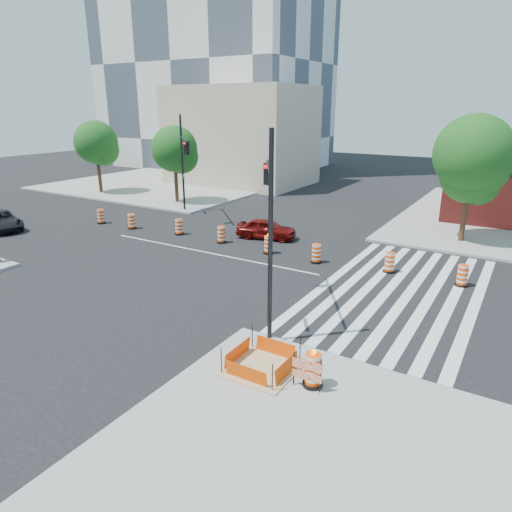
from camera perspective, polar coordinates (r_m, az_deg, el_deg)
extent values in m
plane|color=black|center=(26.35, -6.13, 0.43)|extent=(120.00, 120.00, 0.00)
cube|color=gray|center=(51.08, -10.02, 9.05)|extent=(22.00, 22.00, 0.15)
cube|color=silver|center=(22.68, 9.76, -2.71)|extent=(0.45, 13.50, 0.01)
cube|color=silver|center=(22.40, 11.90, -3.12)|extent=(0.45, 13.50, 0.01)
cube|color=silver|center=(22.15, 14.08, -3.54)|extent=(0.45, 13.50, 0.01)
cube|color=silver|center=(21.93, 16.32, -3.96)|extent=(0.45, 13.50, 0.01)
cube|color=silver|center=(21.74, 18.60, -4.38)|extent=(0.45, 13.50, 0.01)
cube|color=silver|center=(21.60, 20.91, -4.80)|extent=(0.45, 13.50, 0.01)
cube|color=silver|center=(21.48, 23.26, -5.22)|extent=(0.45, 13.50, 0.01)
cube|color=silver|center=(21.41, 25.63, -5.64)|extent=(0.45, 13.50, 0.01)
cube|color=silver|center=(26.35, -6.13, 0.44)|extent=(14.00, 0.12, 0.01)
cube|color=tan|center=(14.82, 0.68, -13.73)|extent=(2.20, 2.20, 0.05)
cube|color=#E74504|center=(14.04, -1.26, -14.52)|extent=(1.44, 0.02, 0.55)
cube|color=#E74504|center=(15.36, 2.44, -11.41)|extent=(1.44, 0.02, 0.55)
cube|color=#E74504|center=(15.10, -2.32, -11.97)|extent=(0.02, 1.44, 0.55)
cube|color=#E74504|center=(14.32, 3.87, -13.85)|extent=(0.02, 1.44, 0.55)
cylinder|color=black|center=(14.38, -4.37, -12.88)|extent=(0.04, 0.04, 0.90)
cylinder|color=black|center=(13.55, 2.05, -14.97)|extent=(0.04, 0.04, 0.90)
cylinder|color=black|center=(15.67, -0.47, -10.01)|extent=(0.04, 0.04, 0.90)
cylinder|color=black|center=(14.92, 5.53, -11.68)|extent=(0.04, 0.04, 0.90)
cube|color=#B7A78C|center=(50.08, -1.86, 14.80)|extent=(14.00, 10.00, 10.00)
imported|color=#5E0A08|center=(28.86, 1.30, 3.45)|extent=(4.02, 2.34, 1.29)
imported|color=black|center=(35.53, -29.31, 3.90)|extent=(4.94, 3.39, 1.26)
cylinder|color=black|center=(15.21, 1.81, 2.00)|extent=(0.16, 0.16, 7.24)
cylinder|color=black|center=(17.46, 1.64, 10.80)|extent=(2.91, 4.70, 0.11)
cube|color=black|center=(19.40, 1.49, 10.21)|extent=(0.29, 0.25, 0.90)
sphere|color=#FF0C0C|center=(19.20, 1.23, 11.08)|extent=(0.16, 0.16, 0.16)
cube|color=#0C591E|center=(16.34, 1.70, -0.16)|extent=(0.59, 0.95, 0.23)
cylinder|color=black|center=(36.52, -9.19, 11.38)|extent=(0.16, 0.16, 7.27)
cylinder|color=black|center=(33.63, -9.01, 14.23)|extent=(3.89, 3.97, 0.11)
cube|color=black|center=(31.76, -8.69, 13.20)|extent=(0.29, 0.25, 0.91)
sphere|color=#FF0C0C|center=(31.60, -8.94, 13.74)|extent=(0.16, 0.16, 0.16)
cube|color=#0C591E|center=(35.74, -9.01, 9.77)|extent=(0.79, 0.80, 0.23)
cylinder|color=black|center=(14.10, 7.08, -15.59)|extent=(0.61, 0.61, 0.10)
cylinder|color=#F84405|center=(13.83, 7.16, -13.84)|extent=(0.49, 0.49, 0.97)
sphere|color=#FF990C|center=(13.54, 7.25, -11.83)|extent=(0.16, 0.16, 0.16)
cube|color=#F84405|center=(13.58, 6.43, -13.46)|extent=(0.93, 0.09, 0.30)
cube|color=#F84405|center=(13.76, 6.38, -14.69)|extent=(0.93, 0.09, 0.24)
cylinder|color=black|center=(13.82, 4.77, -13.83)|extent=(0.04, 0.04, 1.09)
cylinder|color=black|center=(13.57, 8.07, -14.63)|extent=(0.04, 0.04, 1.09)
cylinder|color=#382314|center=(46.34, -19.02, 9.99)|extent=(0.33, 0.33, 4.25)
sphere|color=#144614|center=(46.08, -19.37, 13.25)|extent=(3.99, 3.99, 3.99)
sphere|color=#144614|center=(45.94, -18.56, 12.48)|extent=(2.92, 2.92, 2.92)
sphere|color=#144614|center=(46.30, -19.85, 12.72)|extent=(2.66, 2.66, 2.66)
cylinder|color=#382314|center=(39.90, -9.96, 9.38)|extent=(0.31, 0.31, 4.09)
sphere|color=#144614|center=(39.60, -10.17, 13.03)|extent=(3.83, 3.83, 3.83)
sphere|color=#144614|center=(39.56, -9.29, 12.14)|extent=(2.81, 2.81, 2.81)
sphere|color=#144614|center=(39.74, -10.76, 12.46)|extent=(2.55, 2.55, 2.55)
cylinder|color=#382314|center=(30.78, 24.60, 5.00)|extent=(0.30, 0.30, 3.66)
sphere|color=#144614|center=(30.41, 25.17, 9.19)|extent=(3.43, 3.43, 3.43)
sphere|color=#144614|center=(30.72, 25.98, 8.07)|extent=(2.52, 2.52, 2.52)
sphere|color=#144614|center=(30.31, 24.32, 8.62)|extent=(2.29, 2.29, 2.29)
cylinder|color=#382314|center=(30.26, 24.76, 5.89)|extent=(0.31, 0.31, 4.80)
sphere|color=#144614|center=(29.85, 25.53, 11.51)|extent=(4.50, 4.50, 4.50)
sphere|color=#144614|center=(30.17, 26.33, 10.01)|extent=(3.30, 3.30, 3.30)
sphere|color=#144614|center=(29.75, 24.61, 10.73)|extent=(3.00, 3.00, 3.00)
cylinder|color=black|center=(34.60, -18.74, 3.97)|extent=(0.60, 0.60, 0.10)
cylinder|color=#F84405|center=(34.49, -18.83, 4.77)|extent=(0.48, 0.48, 0.95)
cylinder|color=black|center=(32.47, -15.21, 3.41)|extent=(0.60, 0.60, 0.10)
cylinder|color=#F84405|center=(32.35, -15.29, 4.26)|extent=(0.48, 0.48, 0.95)
cylinder|color=black|center=(30.32, -9.56, 2.77)|extent=(0.60, 0.60, 0.10)
cylinder|color=#F84405|center=(30.19, -9.61, 3.68)|extent=(0.48, 0.48, 0.95)
cylinder|color=black|center=(28.16, -4.33, 1.77)|extent=(0.60, 0.60, 0.10)
cylinder|color=#F84405|center=(28.03, -4.35, 2.75)|extent=(0.48, 0.48, 0.95)
cylinder|color=black|center=(26.05, 1.56, 0.44)|extent=(0.60, 0.60, 0.10)
cylinder|color=#F84405|center=(25.90, 1.57, 1.49)|extent=(0.48, 0.48, 0.95)
sphere|color=#FF990C|center=(25.75, 1.58, 2.66)|extent=(0.16, 0.16, 0.16)
cylinder|color=black|center=(24.73, 7.51, -0.71)|extent=(0.60, 0.60, 0.10)
cylinder|color=#F84405|center=(24.57, 7.56, 0.40)|extent=(0.48, 0.48, 0.95)
cylinder|color=black|center=(24.08, 16.27, -1.83)|extent=(0.60, 0.60, 0.10)
cylinder|color=#F84405|center=(23.92, 16.37, -0.71)|extent=(0.48, 0.48, 0.95)
cylinder|color=black|center=(23.45, 24.25, -3.30)|extent=(0.60, 0.60, 0.10)
cylinder|color=#F84405|center=(23.29, 24.41, -2.15)|extent=(0.48, 0.48, 0.95)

